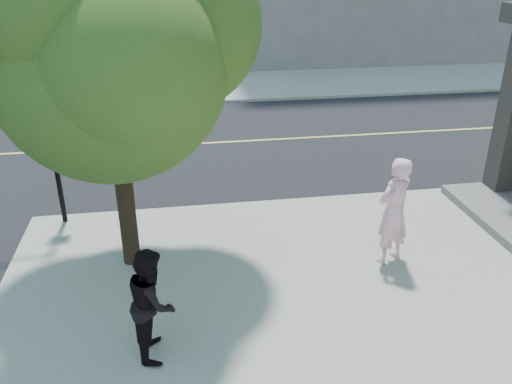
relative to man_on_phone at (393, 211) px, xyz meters
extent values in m
plane|color=black|center=(-5.98, 2.88, -1.14)|extent=(140.00, 140.00, 0.00)
cube|color=black|center=(-5.98, 7.38, -1.14)|extent=(140.00, 9.00, 0.01)
cube|color=gray|center=(7.52, 24.38, -1.08)|extent=(29.00, 25.00, 0.12)
imported|color=#F4B3C4|center=(0.00, 0.00, 0.00)|extent=(0.89, 0.77, 2.04)
imported|color=black|center=(-4.26, -1.79, -0.18)|extent=(0.64, 0.82, 1.68)
cylinder|color=black|center=(-4.74, 0.73, 0.54)|extent=(0.31, 0.31, 3.13)
sphere|color=#3C601F|center=(-4.74, 0.73, 2.63)|extent=(3.83, 3.83, 3.83)
sphere|color=#3C601F|center=(-3.69, 1.25, 3.15)|extent=(2.96, 2.96, 2.96)
sphere|color=#3C601F|center=(-5.61, 1.43, 3.33)|extent=(2.78, 2.78, 2.78)
sphere|color=#3C601F|center=(-4.39, -0.23, 2.89)|extent=(2.61, 2.61, 2.61)
cylinder|color=black|center=(-6.24, 2.58, 0.77)|extent=(0.10, 0.10, 3.58)
cube|color=white|center=(-6.19, 2.56, 1.19)|extent=(0.47, 0.04, 0.17)
cube|color=navy|center=(-6.19, 2.56, 0.77)|extent=(0.38, 0.04, 0.47)
imported|color=black|center=(-6.24, 2.58, 1.88)|extent=(0.14, 0.17, 0.85)
camera|label=1|loc=(-3.79, -7.96, 4.30)|focal=37.02mm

